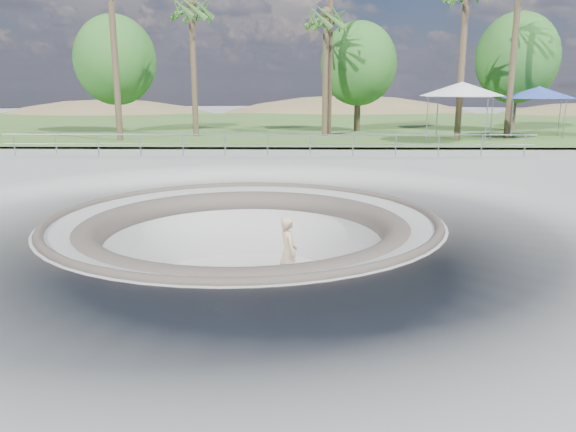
# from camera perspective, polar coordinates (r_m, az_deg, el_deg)

# --- Properties ---
(ground) EXTENTS (180.00, 180.00, 0.00)m
(ground) POSITION_cam_1_polar(r_m,az_deg,el_deg) (14.81, -4.48, -0.19)
(ground) COLOR #9B9A96
(ground) RESTS_ON ground
(skate_bowl) EXTENTS (14.00, 14.00, 4.10)m
(skate_bowl) POSITION_cam_1_polar(r_m,az_deg,el_deg) (15.34, -4.36, -6.85)
(skate_bowl) COLOR #9B9A96
(skate_bowl) RESTS_ON ground
(grass_strip) EXTENTS (180.00, 36.00, 0.12)m
(grass_strip) POSITION_cam_1_polar(r_m,az_deg,el_deg) (48.48, -0.71, 9.33)
(grass_strip) COLOR #406026
(grass_strip) RESTS_ON ground
(distant_hills) EXTENTS (103.20, 45.00, 28.60)m
(distant_hills) POSITION_cam_1_polar(r_m,az_deg,el_deg) (72.32, 2.84, 4.79)
(distant_hills) COLOR brown
(distant_hills) RESTS_ON ground
(safety_railing) EXTENTS (25.00, 0.06, 1.03)m
(safety_railing) POSITION_cam_1_polar(r_m,az_deg,el_deg) (26.53, -2.08, 7.24)
(safety_railing) COLOR gray
(safety_railing) RESTS_ON ground
(skateboard) EXTENTS (0.91, 0.53, 0.09)m
(skateboard) POSITION_cam_1_polar(r_m,az_deg,el_deg) (14.90, 0.03, -7.41)
(skateboard) COLOR olive
(skateboard) RESTS_ON ground
(skater) EXTENTS (0.67, 0.82, 1.95)m
(skater) POSITION_cam_1_polar(r_m,az_deg,el_deg) (14.58, 0.03, -3.75)
(skater) COLOR tan
(skater) RESTS_ON skateboard
(canopy_white) EXTENTS (6.07, 6.07, 3.34)m
(canopy_white) POSITION_cam_1_polar(r_m,az_deg,el_deg) (33.64, 17.27, 12.20)
(canopy_white) COLOR gray
(canopy_white) RESTS_ON ground
(canopy_blue) EXTENTS (5.77, 5.77, 3.09)m
(canopy_blue) POSITION_cam_1_polar(r_m,az_deg,el_deg) (38.49, 24.13, 11.37)
(canopy_blue) COLOR gray
(canopy_blue) RESTS_ON ground
(palm_b) EXTENTS (2.60, 2.60, 8.90)m
(palm_b) POSITION_cam_1_polar(r_m,az_deg,el_deg) (36.55, -9.78, 19.82)
(palm_b) COLOR brown
(palm_b) RESTS_ON ground
(palm_d) EXTENTS (2.60, 2.60, 8.39)m
(palm_d) POSITION_cam_1_polar(r_m,az_deg,el_deg) (36.56, 3.89, 19.23)
(palm_d) COLOR brown
(palm_d) RESTS_ON ground
(bushy_tree_left) EXTENTS (5.47, 4.98, 7.90)m
(bushy_tree_left) POSITION_cam_1_polar(r_m,az_deg,el_deg) (40.85, -17.17, 14.88)
(bushy_tree_left) COLOR brown
(bushy_tree_left) RESTS_ON ground
(bushy_tree_mid) EXTENTS (5.25, 4.78, 7.58)m
(bushy_tree_mid) POSITION_cam_1_polar(r_m,az_deg,el_deg) (40.45, 7.18, 15.08)
(bushy_tree_mid) COLOR brown
(bushy_tree_mid) RESTS_ON ground
(bushy_tree_right) EXTENTS (5.69, 5.17, 8.21)m
(bushy_tree_right) POSITION_cam_1_polar(r_m,az_deg,el_deg) (43.37, 22.27, 14.62)
(bushy_tree_right) COLOR brown
(bushy_tree_right) RESTS_ON ground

